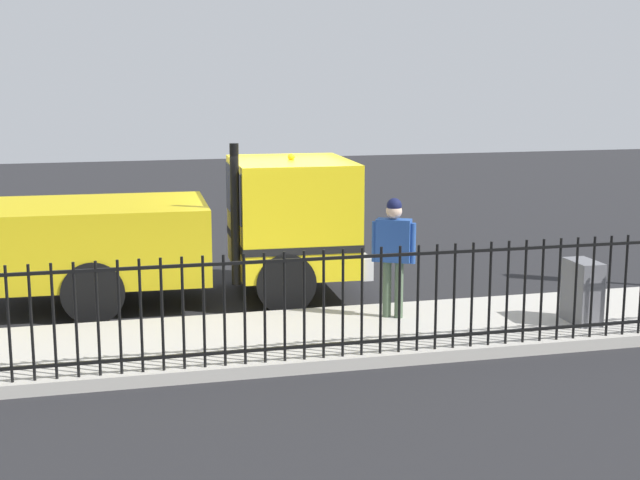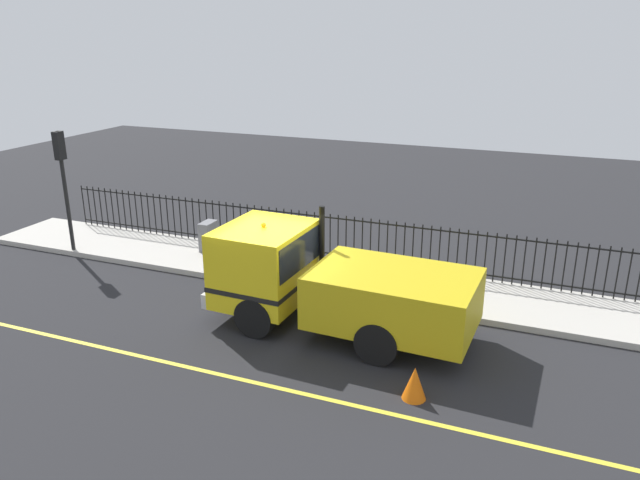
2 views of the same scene
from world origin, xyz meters
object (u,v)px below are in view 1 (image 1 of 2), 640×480
(traffic_cone, at_px, (38,263))
(work_truck, at_px, (204,225))
(utility_cabinet, at_px, (582,292))
(worker_standing, at_px, (394,245))

(traffic_cone, bearing_deg, work_truck, 53.05)
(utility_cabinet, height_order, traffic_cone, utility_cabinet)
(utility_cabinet, distance_m, traffic_cone, 9.56)
(worker_standing, bearing_deg, work_truck, -14.00)
(work_truck, bearing_deg, utility_cabinet, 59.46)
(worker_standing, distance_m, traffic_cone, 6.98)
(work_truck, distance_m, worker_standing, 3.44)
(worker_standing, bearing_deg, utility_cabinet, -170.78)
(worker_standing, height_order, traffic_cone, worker_standing)
(work_truck, relative_size, traffic_cone, 9.35)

